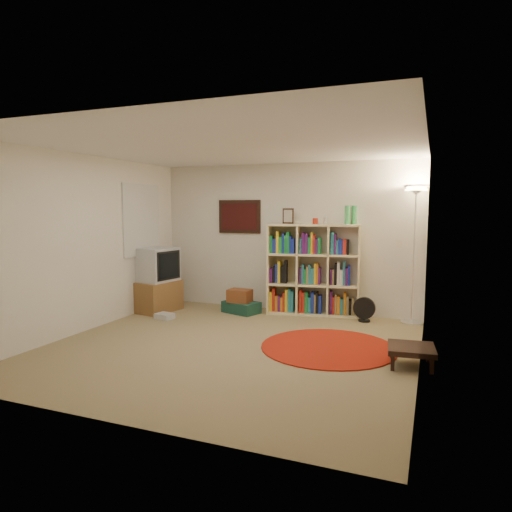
{
  "coord_description": "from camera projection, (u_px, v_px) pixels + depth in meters",
  "views": [
    {
      "loc": [
        2.35,
        -5.14,
        1.75
      ],
      "look_at": [
        0.1,
        0.6,
        1.1
      ],
      "focal_mm": 32.0,
      "sensor_mm": 36.0,
      "label": 1
    }
  ],
  "objects": [
    {
      "name": "tv_stand",
      "position": [
        158.0,
        281.0,
        7.73
      ],
      "size": [
        0.64,
        0.82,
        1.09
      ],
      "rotation": [
        0.0,
        0.0,
        -0.17
      ],
      "color": "brown",
      "rests_on": "ground"
    },
    {
      "name": "wicker_basket",
      "position": [
        240.0,
        296.0,
        7.59
      ],
      "size": [
        0.39,
        0.29,
        0.21
      ],
      "rotation": [
        0.0,
        0.0,
        -0.06
      ],
      "color": "brown",
      "rests_on": "suitcase"
    },
    {
      "name": "paper_towel",
      "position": [
        281.0,
        305.0,
        7.75
      ],
      "size": [
        0.13,
        0.13,
        0.23
      ],
      "rotation": [
        0.0,
        0.0,
        -0.24
      ],
      "color": "silver",
      "rests_on": "ground"
    },
    {
      "name": "floor_lamp",
      "position": [
        416.0,
        209.0,
        6.75
      ],
      "size": [
        0.44,
        0.44,
        2.09
      ],
      "rotation": [
        0.0,
        0.0,
        -0.1
      ],
      "color": "white",
      "rests_on": "ground"
    },
    {
      "name": "red_rug",
      "position": [
        328.0,
        347.0,
        5.73
      ],
      "size": [
        1.7,
        1.7,
        0.02
      ],
      "color": "maroon",
      "rests_on": "ground"
    },
    {
      "name": "bookshelf",
      "position": [
        312.0,
        271.0,
        7.5
      ],
      "size": [
        1.54,
        0.65,
        1.79
      ],
      "rotation": [
        0.0,
        0.0,
        0.15
      ],
      "color": "#FFEBAA",
      "rests_on": "ground"
    },
    {
      "name": "side_table",
      "position": [
        411.0,
        349.0,
        5.04
      ],
      "size": [
        0.54,
        0.54,
        0.23
      ],
      "rotation": [
        0.0,
        0.0,
        0.1
      ],
      "color": "black",
      "rests_on": "ground"
    },
    {
      "name": "room",
      "position": [
        229.0,
        247.0,
        5.73
      ],
      "size": [
        4.54,
        4.54,
        2.54
      ],
      "color": "olive",
      "rests_on": "ground"
    },
    {
      "name": "suitcase",
      "position": [
        241.0,
        307.0,
        7.65
      ],
      "size": [
        0.67,
        0.54,
        0.19
      ],
      "rotation": [
        0.0,
        0.0,
        -0.32
      ],
      "color": "#153C31",
      "rests_on": "ground"
    },
    {
      "name": "dvd_box",
      "position": [
        165.0,
        316.0,
        7.22
      ],
      "size": [
        0.3,
        0.26,
        0.09
      ],
      "rotation": [
        0.0,
        0.0,
        -0.17
      ],
      "color": "silver",
      "rests_on": "ground"
    },
    {
      "name": "floor_fan",
      "position": [
        364.0,
        309.0,
        7.02
      ],
      "size": [
        0.34,
        0.18,
        0.39
      ],
      "rotation": [
        0.0,
        0.0,
        -0.02
      ],
      "color": "black",
      "rests_on": "ground"
    }
  ]
}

